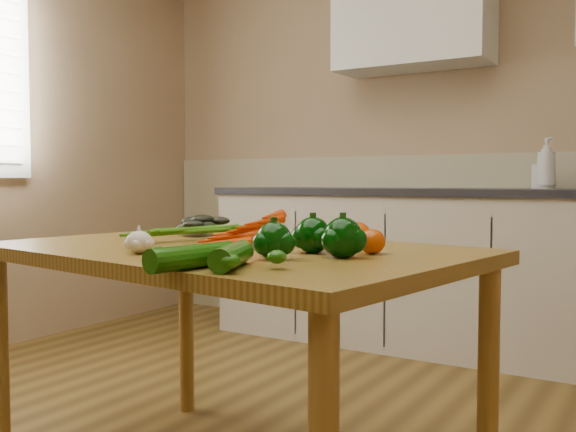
% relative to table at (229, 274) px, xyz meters
% --- Properties ---
extents(room, '(4.04, 5.04, 2.64)m').
position_rel_table_xyz_m(room, '(-0.14, -0.05, 0.58)').
color(room, brown).
rests_on(room, ground).
extents(counter_run, '(2.84, 0.64, 1.14)m').
position_rel_table_xyz_m(counter_run, '(0.07, 1.97, -0.21)').
color(counter_run, '#B8AE99').
rests_on(counter_run, ground).
extents(table, '(1.50, 1.08, 0.75)m').
position_rel_table_xyz_m(table, '(0.00, 0.00, 0.00)').
color(table, olive).
rests_on(table, ground).
extents(soap_bottle_a, '(0.15, 0.15, 0.27)m').
position_rel_table_xyz_m(soap_bottle_a, '(0.52, 2.03, 0.37)').
color(soap_bottle_a, silver).
rests_on(soap_bottle_a, counter_run).
extents(soap_bottle_b, '(0.12, 0.12, 0.19)m').
position_rel_table_xyz_m(soap_bottle_b, '(0.50, 2.09, 0.33)').
color(soap_bottle_b, silver).
rests_on(soap_bottle_b, counter_run).
extents(carrot_bunch, '(0.28, 0.23, 0.07)m').
position_rel_table_xyz_m(carrot_bunch, '(-0.04, 0.06, 0.12)').
color(carrot_bunch, '#DA3F05').
rests_on(carrot_bunch, table).
extents(leafy_greens, '(0.20, 0.18, 0.10)m').
position_rel_table_xyz_m(leafy_greens, '(-0.34, 0.25, 0.13)').
color(leafy_greens, black).
rests_on(leafy_greens, table).
extents(garlic_bulb, '(0.07, 0.07, 0.06)m').
position_rel_table_xyz_m(garlic_bulb, '(-0.09, -0.28, 0.11)').
color(garlic_bulb, silver).
rests_on(garlic_bulb, table).
extents(pepper_a, '(0.10, 0.10, 0.10)m').
position_rel_table_xyz_m(pepper_a, '(0.30, -0.02, 0.13)').
color(pepper_a, '#023004').
rests_on(pepper_a, table).
extents(pepper_b, '(0.10, 0.10, 0.10)m').
position_rel_table_xyz_m(pepper_b, '(0.41, -0.07, 0.13)').
color(pepper_b, '#023004').
rests_on(pepper_b, table).
extents(pepper_c, '(0.09, 0.09, 0.09)m').
position_rel_table_xyz_m(pepper_c, '(0.28, -0.19, 0.13)').
color(pepper_c, '#023004').
rests_on(pepper_c, table).
extents(tomato_a, '(0.06, 0.06, 0.06)m').
position_rel_table_xyz_m(tomato_a, '(0.20, 0.13, 0.11)').
color(tomato_a, '#880202').
rests_on(tomato_a, table).
extents(tomato_b, '(0.08, 0.08, 0.08)m').
position_rel_table_xyz_m(tomato_b, '(0.34, 0.16, 0.12)').
color(tomato_b, '#C24204').
rests_on(tomato_b, table).
extents(tomato_c, '(0.07, 0.07, 0.07)m').
position_rel_table_xyz_m(tomato_c, '(0.44, 0.04, 0.12)').
color(tomato_c, '#C24204').
rests_on(tomato_c, table).
extents(zucchini_a, '(0.13, 0.21, 0.05)m').
position_rel_table_xyz_m(zucchini_a, '(0.29, -0.38, 0.11)').
color(zucchini_a, '#134A08').
rests_on(zucchini_a, table).
extents(zucchini_b, '(0.08, 0.24, 0.05)m').
position_rel_table_xyz_m(zucchini_b, '(0.23, -0.43, 0.11)').
color(zucchini_b, '#134A08').
rests_on(zucchini_b, table).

